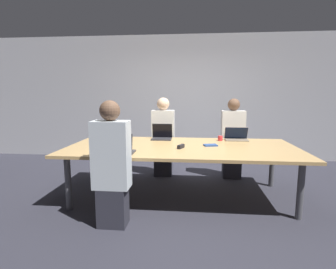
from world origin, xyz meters
TOP-DOWN VIEW (x-y plane):
  - ground_plane at (0.00, 0.00)m, footprint 24.00×24.00m
  - curtain_wall at (0.00, 2.39)m, footprint 12.00×0.06m
  - conference_table at (0.00, 0.00)m, footprint 3.24×1.51m
  - laptop_far_right at (0.85, 0.56)m, footprint 0.36×0.22m
  - person_far_right at (0.86, 0.98)m, footprint 0.40×0.24m
  - cup_far_right at (0.59, 0.50)m, footprint 0.07×0.07m
  - laptop_far_midleft at (-0.35, 0.56)m, footprint 0.33×0.25m
  - person_far_midleft at (-0.38, 0.99)m, footprint 0.40×0.24m
  - laptop_near_left at (-0.74, -0.56)m, footprint 0.33×0.25m
  - person_near_left at (-0.74, -0.93)m, footprint 0.40×0.24m
  - cup_near_left at (-1.02, -0.52)m, footprint 0.10×0.10m
  - stapler at (-0.01, -0.15)m, footprint 0.10×0.16m
  - notebook at (0.41, 0.06)m, footprint 0.21×0.17m

SIDE VIEW (x-z plane):
  - ground_plane at x=0.00m, z-range 0.00..0.00m
  - person_far_right at x=0.86m, z-range -0.02..1.39m
  - person_near_left at x=-0.74m, z-range -0.02..1.41m
  - person_far_midleft at x=-0.38m, z-range -0.02..1.41m
  - conference_table at x=0.00m, z-range 0.32..1.08m
  - notebook at x=0.41m, z-range 0.75..0.77m
  - stapler at x=-0.01m, z-range 0.75..0.80m
  - cup_far_right at x=0.59m, z-range 0.75..0.83m
  - cup_near_left at x=-1.02m, z-range 0.75..0.85m
  - laptop_far_right at x=0.85m, z-range 0.71..0.92m
  - laptop_far_midleft at x=-0.35m, z-range 0.70..0.95m
  - laptop_near_left at x=-0.74m, z-range 0.70..0.96m
  - curtain_wall at x=0.00m, z-range 0.00..2.80m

